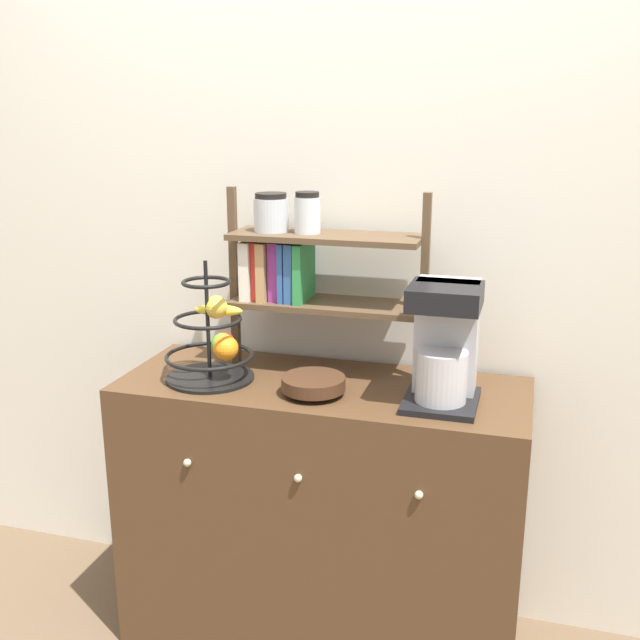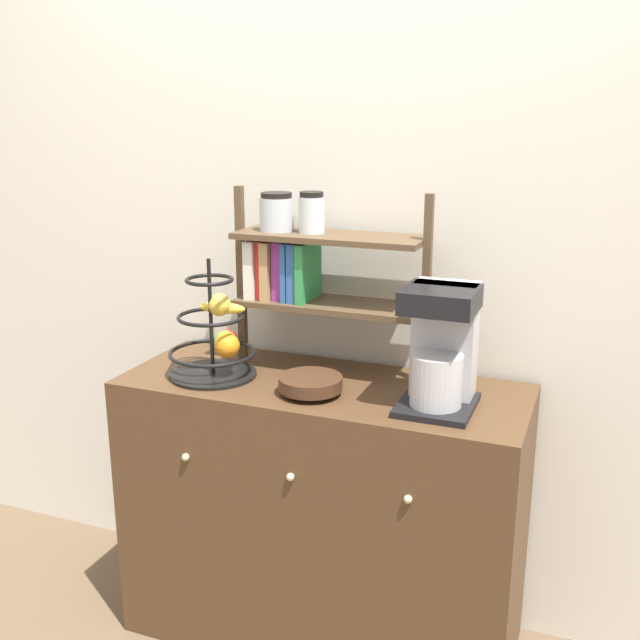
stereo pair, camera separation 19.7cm
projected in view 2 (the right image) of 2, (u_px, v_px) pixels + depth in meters
wall_back at (354, 232)px, 2.40m from camera, size 7.00×0.05×2.60m
sideboard at (322, 513)px, 2.38m from camera, size 1.24×0.50×0.88m
coffee_maker at (441, 347)px, 2.05m from camera, size 0.20×0.24×0.35m
fruit_stand at (217, 338)px, 2.30m from camera, size 0.27×0.27×0.37m
wooden_bowl at (310, 384)px, 2.17m from camera, size 0.19×0.19×0.05m
shelf_hutch at (303, 261)px, 2.32m from camera, size 0.63×0.20×0.57m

